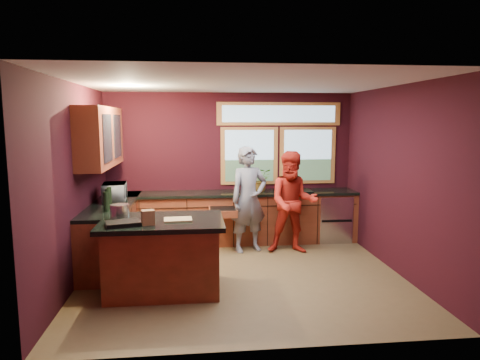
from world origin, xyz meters
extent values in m
plane|color=brown|center=(0.00, 0.00, 0.00)|extent=(4.50, 4.50, 0.00)
cube|color=black|center=(0.00, 2.00, 1.35)|extent=(4.50, 0.02, 2.70)
cube|color=black|center=(0.00, -2.00, 1.35)|extent=(4.50, 0.02, 2.70)
cube|color=black|center=(-2.25, 0.00, 1.35)|extent=(0.02, 4.00, 2.70)
cube|color=black|center=(2.25, 0.00, 1.35)|extent=(0.02, 4.00, 2.70)
cube|color=silver|center=(0.00, 0.00, 2.70)|extent=(4.50, 4.00, 0.02)
cube|color=#7995A7|center=(0.35, 1.99, 1.55)|extent=(1.06, 0.02, 1.06)
cube|color=#7995A7|center=(1.45, 1.99, 1.55)|extent=(1.06, 0.02, 1.06)
cube|color=#B06E33|center=(0.90, 1.99, 2.32)|extent=(2.30, 0.02, 0.42)
cube|color=#5A2A15|center=(-2.07, 0.85, 1.95)|extent=(0.36, 1.80, 0.90)
cube|color=#5A2A15|center=(0.00, 1.70, 0.44)|extent=(4.50, 0.60, 0.88)
cube|color=black|center=(0.00, 1.69, 0.91)|extent=(4.50, 0.64, 0.05)
cube|color=#B7B7BC|center=(1.85, 1.68, 0.42)|extent=(0.60, 0.58, 0.85)
cube|color=black|center=(1.10, 1.66, 0.91)|extent=(0.66, 0.46, 0.05)
cube|color=#5A2A15|center=(-1.95, 0.85, 0.44)|extent=(0.60, 2.30, 0.88)
cube|color=black|center=(-1.94, 0.85, 0.91)|extent=(0.64, 2.30, 0.05)
cube|color=#5A2A15|center=(-1.08, -0.42, 0.44)|extent=(1.40, 0.90, 0.88)
cube|color=black|center=(-1.08, -0.42, 0.92)|extent=(1.55, 1.05, 0.06)
imported|color=slate|center=(0.24, 1.17, 0.89)|extent=(0.75, 0.61, 1.77)
imported|color=#A81E13|center=(0.96, 1.01, 0.85)|extent=(0.91, 0.76, 1.70)
imported|color=#999999|center=(-1.92, 1.01, 1.07)|extent=(0.41, 0.56, 0.29)
imported|color=#999999|center=(0.53, 1.75, 1.13)|extent=(0.37, 0.32, 0.41)
cylinder|color=silver|center=(0.28, 1.70, 1.07)|extent=(0.12, 0.12, 0.28)
cube|color=tan|center=(-0.88, -0.47, 0.95)|extent=(0.37, 0.27, 0.02)
cylinder|color=silver|center=(-1.63, -0.27, 1.03)|extent=(0.24, 0.24, 0.18)
cube|color=brown|center=(-1.23, -0.67, 1.03)|extent=(0.17, 0.15, 0.18)
cube|color=black|center=(-1.53, -0.67, 0.97)|extent=(0.46, 0.38, 0.05)
camera|label=1|loc=(-0.66, -5.82, 2.20)|focal=32.00mm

